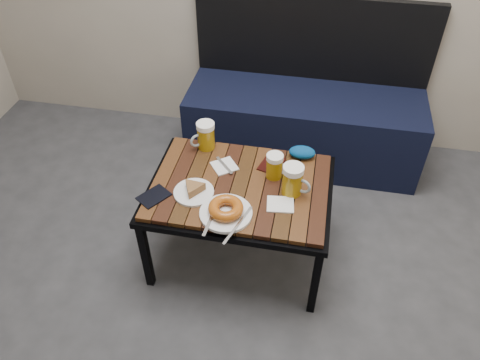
% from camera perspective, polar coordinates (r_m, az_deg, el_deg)
% --- Properties ---
extents(bench, '(1.40, 0.50, 0.95)m').
position_cam_1_polar(bench, '(2.93, 7.79, 7.45)').
color(bench, black).
rests_on(bench, ground).
extents(cafe_table, '(0.84, 0.62, 0.47)m').
position_cam_1_polar(cafe_table, '(2.16, 0.00, -1.42)').
color(cafe_table, black).
rests_on(cafe_table, ground).
extents(beer_mug_left, '(0.13, 0.12, 0.14)m').
position_cam_1_polar(beer_mug_left, '(2.31, -4.24, 5.42)').
color(beer_mug_left, '#99720C').
rests_on(beer_mug_left, cafe_table).
extents(beer_mug_centre, '(0.11, 0.08, 0.12)m').
position_cam_1_polar(beer_mug_centre, '(2.14, 4.29, 1.72)').
color(beer_mug_centre, '#99720C').
rests_on(beer_mug_centre, cafe_table).
extents(beer_mug_right, '(0.14, 0.11, 0.15)m').
position_cam_1_polar(beer_mug_right, '(2.06, 6.48, -0.01)').
color(beer_mug_right, '#99720C').
rests_on(beer_mug_right, cafe_table).
extents(plate_pie, '(0.18, 0.18, 0.05)m').
position_cam_1_polar(plate_pie, '(2.09, -5.68, -1.22)').
color(plate_pie, white).
rests_on(plate_pie, cafe_table).
extents(plate_bagel, '(0.23, 0.29, 0.06)m').
position_cam_1_polar(plate_bagel, '(1.98, -1.74, -3.72)').
color(plate_bagel, white).
rests_on(plate_bagel, cafe_table).
extents(napkin_left, '(0.15, 0.15, 0.01)m').
position_cam_1_polar(napkin_left, '(2.23, -1.92, 1.71)').
color(napkin_left, white).
rests_on(napkin_left, cafe_table).
extents(napkin_right, '(0.13, 0.11, 0.01)m').
position_cam_1_polar(napkin_right, '(2.04, 4.94, -2.99)').
color(napkin_right, white).
rests_on(napkin_right, cafe_table).
extents(passport_navy, '(0.16, 0.17, 0.01)m').
position_cam_1_polar(passport_navy, '(2.11, -10.46, -1.97)').
color(passport_navy, black).
rests_on(passport_navy, cafe_table).
extents(passport_burgundy, '(0.13, 0.15, 0.01)m').
position_cam_1_polar(passport_burgundy, '(2.24, 3.86, 1.94)').
color(passport_burgundy, black).
rests_on(passport_burgundy, cafe_table).
extents(knit_pouch, '(0.13, 0.09, 0.06)m').
position_cam_1_polar(knit_pouch, '(2.29, 7.58, 3.37)').
color(knit_pouch, navy).
rests_on(knit_pouch, cafe_table).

